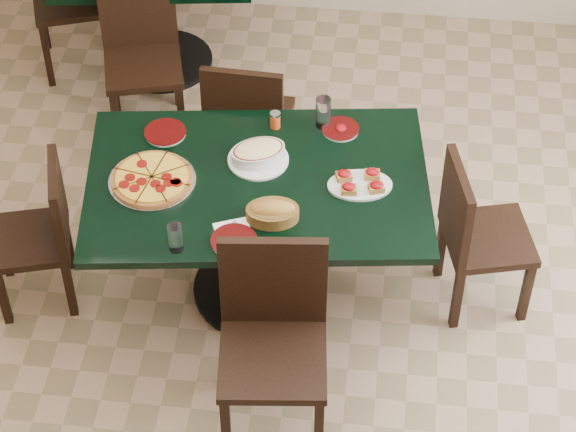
# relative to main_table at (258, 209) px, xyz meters

# --- Properties ---
(floor) EXTENTS (5.50, 5.50, 0.00)m
(floor) POSITION_rel_main_table_xyz_m (0.20, -0.29, -0.57)
(floor) COLOR #927254
(floor) RESTS_ON ground
(main_table) EXTENTS (1.67, 1.19, 0.75)m
(main_table) POSITION_rel_main_table_xyz_m (0.00, 0.00, 0.00)
(main_table) COLOR black
(main_table) RESTS_ON floor
(chair_far) EXTENTS (0.43, 0.43, 0.88)m
(chair_far) POSITION_rel_main_table_xyz_m (-0.15, 0.71, -0.08)
(chair_far) COLOR black
(chair_far) RESTS_ON floor
(chair_near) EXTENTS (0.50, 0.50, 0.97)m
(chair_near) POSITION_rel_main_table_xyz_m (0.16, -0.69, -0.02)
(chair_near) COLOR black
(chair_near) RESTS_ON floor
(chair_right) EXTENTS (0.48, 0.48, 0.85)m
(chair_right) POSITION_rel_main_table_xyz_m (1.01, 0.07, -0.09)
(chair_right) COLOR black
(chair_right) RESTS_ON floor
(chair_left) EXTENTS (0.46, 0.46, 0.80)m
(chair_left) POSITION_rel_main_table_xyz_m (-1.01, -0.13, -0.12)
(chair_left) COLOR black
(chair_left) RESTS_ON floor
(back_chair_near) EXTENTS (0.52, 0.52, 0.90)m
(back_chair_near) POSITION_rel_main_table_xyz_m (-0.82, 1.25, -0.06)
(back_chair_near) COLOR black
(back_chair_near) RESTS_ON floor
(pepperoni_pizza) EXTENTS (0.40, 0.40, 0.04)m
(pepperoni_pizza) POSITION_rel_main_table_xyz_m (-0.47, -0.06, 0.20)
(pepperoni_pizza) COLOR #AEAFB5
(pepperoni_pizza) RESTS_ON main_table
(lasagna_casserole) EXTENTS (0.30, 0.28, 0.09)m
(lasagna_casserole) POSITION_rel_main_table_xyz_m (-0.01, 0.13, 0.23)
(lasagna_casserole) COLOR silver
(lasagna_casserole) RESTS_ON main_table
(bread_basket) EXTENTS (0.25, 0.19, 0.10)m
(bread_basket) POSITION_rel_main_table_xyz_m (0.10, -0.23, 0.22)
(bread_basket) COLOR brown
(bread_basket) RESTS_ON main_table
(bruschetta_platter) EXTENTS (0.32, 0.25, 0.05)m
(bruschetta_platter) POSITION_rel_main_table_xyz_m (0.46, 0.01, 0.21)
(bruschetta_platter) COLOR silver
(bruschetta_platter) RESTS_ON main_table
(side_plate_near) EXTENTS (0.20, 0.20, 0.02)m
(side_plate_near) POSITION_rel_main_table_xyz_m (-0.05, -0.39, 0.19)
(side_plate_near) COLOR silver
(side_plate_near) RESTS_ON main_table
(side_plate_far_r) EXTENTS (0.18, 0.18, 0.03)m
(side_plate_far_r) POSITION_rel_main_table_xyz_m (0.35, 0.39, 0.19)
(side_plate_far_r) COLOR silver
(side_plate_far_r) RESTS_ON main_table
(side_plate_far_l) EXTENTS (0.20, 0.20, 0.02)m
(side_plate_far_l) POSITION_rel_main_table_xyz_m (-0.47, 0.27, 0.19)
(side_plate_far_l) COLOR silver
(side_plate_far_l) RESTS_ON main_table
(napkin_setting) EXTENTS (0.20, 0.20, 0.01)m
(napkin_setting) POSITION_rel_main_table_xyz_m (-0.06, -0.34, 0.18)
(napkin_setting) COLOR white
(napkin_setting) RESTS_ON main_table
(water_glass_a) EXTENTS (0.07, 0.07, 0.16)m
(water_glass_a) POSITION_rel_main_table_xyz_m (0.26, 0.42, 0.26)
(water_glass_a) COLOR silver
(water_glass_a) RESTS_ON main_table
(water_glass_b) EXTENTS (0.06, 0.06, 0.14)m
(water_glass_b) POSITION_rel_main_table_xyz_m (-0.29, -0.46, 0.25)
(water_glass_b) COLOR silver
(water_glass_b) RESTS_ON main_table
(pepper_shaker) EXTENTS (0.05, 0.05, 0.09)m
(pepper_shaker) POSITION_rel_main_table_xyz_m (0.04, 0.38, 0.23)
(pepper_shaker) COLOR #BB4714
(pepper_shaker) RESTS_ON main_table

